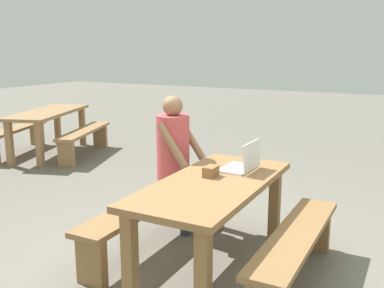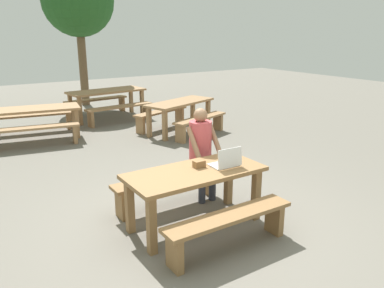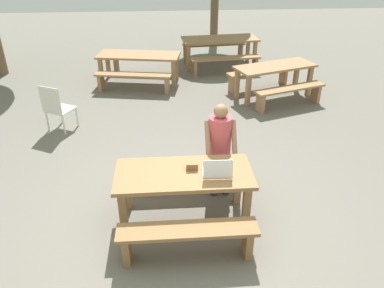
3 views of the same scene
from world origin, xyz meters
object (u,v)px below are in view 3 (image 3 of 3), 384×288
picnic_table_front (184,180)px  picnic_table_distant (220,42)px  picnic_table_mid (275,71)px  laptop (217,171)px  small_pouch (192,166)px  plastic_chair (57,108)px  picnic_table_rear (139,58)px  person_seated (220,143)px

picnic_table_front → picnic_table_distant: bearing=78.1°
picnic_table_front → picnic_table_mid: picnic_table_mid is taller
laptop → small_pouch: bearing=-28.2°
plastic_chair → laptop: bearing=160.1°
small_pouch → picnic_table_rear: 5.27m
small_pouch → picnic_table_mid: bearing=61.8°
person_seated → picnic_table_distant: size_ratio=0.63×
picnic_table_front → laptop: size_ratio=4.74×
person_seated → picnic_table_mid: 3.80m
picnic_table_mid → picnic_table_rear: (-3.04, 1.22, -0.01)m
picnic_table_front → picnic_table_mid: bearing=61.0°
person_seated → picnic_table_rear: person_seated is taller
laptop → picnic_table_distant: laptop is taller
plastic_chair → picnic_table_mid: 4.63m
laptop → small_pouch: (-0.29, 0.16, -0.02)m
picnic_table_front → plastic_chair: (-2.19, 2.70, -0.14)m
small_pouch → person_seated: (0.43, 0.57, -0.01)m
picnic_table_front → laptop: laptop is taller
picnic_table_distant → plastic_chair: bearing=-139.4°
picnic_table_mid → picnic_table_distant: (-0.89, 2.34, 0.05)m
small_pouch → plastic_chair: bearing=131.1°
laptop → picnic_table_rear: (-1.20, 5.35, -0.19)m
picnic_table_mid → picnic_table_rear: size_ratio=0.92×
small_pouch → person_seated: person_seated is taller
laptop → picnic_table_rear: bearing=-75.9°
plastic_chair → picnic_table_rear: plastic_chair is taller
laptop → plastic_chair: (-2.59, 2.80, -0.32)m
laptop → picnic_table_distant: 6.54m
picnic_table_front → plastic_chair: plastic_chair is taller
laptop → picnic_table_rear: laptop is taller
plastic_chair → picnic_table_mid: bearing=-135.9°
person_seated → picnic_table_rear: 4.81m
person_seated → plastic_chair: 3.43m
picnic_table_front → picnic_table_distant: size_ratio=0.80×
picnic_table_front → person_seated: 0.85m
laptop → person_seated: (0.14, 0.74, -0.03)m
picnic_table_rear → laptop: bearing=-67.4°
laptop → person_seated: bearing=-99.1°
picnic_table_front → picnic_table_mid: 4.61m
small_pouch → plastic_chair: 3.51m
plastic_chair → picnic_table_distant: size_ratio=0.43×
person_seated → plastic_chair: bearing=142.9°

